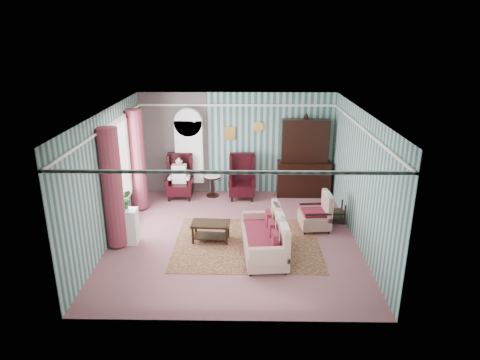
{
  "coord_description": "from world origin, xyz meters",
  "views": [
    {
      "loc": [
        0.29,
        -8.84,
        4.48
      ],
      "look_at": [
        0.13,
        0.6,
        1.19
      ],
      "focal_mm": 32.0,
      "sensor_mm": 36.0,
      "label": 1
    }
  ],
  "objects_px": {
    "wingback_left": "(180,177)",
    "round_side_table": "(212,186)",
    "plant_stand": "(125,226)",
    "wingback_right": "(242,177)",
    "bookcase": "(190,156)",
    "nest_table": "(335,212)",
    "seated_woman": "(180,178)",
    "dresser_hutch": "(305,156)",
    "sofa": "(264,230)",
    "floral_armchair": "(315,209)",
    "coffee_table": "(211,232)"
  },
  "relations": [
    {
      "from": "wingback_right",
      "to": "round_side_table",
      "type": "distance_m",
      "value": 0.92
    },
    {
      "from": "sofa",
      "to": "bookcase",
      "type": "bearing_deg",
      "value": 23.9
    },
    {
      "from": "bookcase",
      "to": "wingback_left",
      "type": "relative_size",
      "value": 1.79
    },
    {
      "from": "nest_table",
      "to": "coffee_table",
      "type": "xyz_separation_m",
      "value": [
        -2.99,
        -1.08,
        -0.05
      ]
    },
    {
      "from": "plant_stand",
      "to": "wingback_left",
      "type": "bearing_deg",
      "value": 73.78
    },
    {
      "from": "coffee_table",
      "to": "dresser_hutch",
      "type": "bearing_deg",
      "value": 50.14
    },
    {
      "from": "round_side_table",
      "to": "floral_armchair",
      "type": "distance_m",
      "value": 3.37
    },
    {
      "from": "nest_table",
      "to": "floral_armchair",
      "type": "xyz_separation_m",
      "value": [
        -0.57,
        -0.43,
        0.24
      ]
    },
    {
      "from": "bookcase",
      "to": "nest_table",
      "type": "relative_size",
      "value": 4.15
    },
    {
      "from": "seated_woman",
      "to": "floral_armchair",
      "type": "xyz_separation_m",
      "value": [
        3.5,
        -1.98,
        -0.08
      ]
    },
    {
      "from": "nest_table",
      "to": "coffee_table",
      "type": "relative_size",
      "value": 0.63
    },
    {
      "from": "dresser_hutch",
      "to": "wingback_right",
      "type": "distance_m",
      "value": 1.86
    },
    {
      "from": "wingback_left",
      "to": "wingback_right",
      "type": "height_order",
      "value": "same"
    },
    {
      "from": "dresser_hutch",
      "to": "wingback_left",
      "type": "xyz_separation_m",
      "value": [
        -3.5,
        -0.27,
        -0.55
      ]
    },
    {
      "from": "wingback_left",
      "to": "round_side_table",
      "type": "xyz_separation_m",
      "value": [
        0.9,
        0.15,
        -0.33
      ]
    },
    {
      "from": "wingback_right",
      "to": "coffee_table",
      "type": "xyz_separation_m",
      "value": [
        -0.67,
        -2.63,
        -0.4
      ]
    },
    {
      "from": "dresser_hutch",
      "to": "seated_woman",
      "type": "xyz_separation_m",
      "value": [
        -3.5,
        -0.27,
        -0.59
      ]
    },
    {
      "from": "wingback_left",
      "to": "seated_woman",
      "type": "height_order",
      "value": "wingback_left"
    },
    {
      "from": "plant_stand",
      "to": "sofa",
      "type": "height_order",
      "value": "sofa"
    },
    {
      "from": "wingback_right",
      "to": "floral_armchair",
      "type": "relative_size",
      "value": 1.23
    },
    {
      "from": "seated_woman",
      "to": "wingback_left",
      "type": "bearing_deg",
      "value": 0.0
    },
    {
      "from": "nest_table",
      "to": "coffee_table",
      "type": "height_order",
      "value": "nest_table"
    },
    {
      "from": "bookcase",
      "to": "sofa",
      "type": "distance_m",
      "value": 4.18
    },
    {
      "from": "bookcase",
      "to": "wingback_right",
      "type": "relative_size",
      "value": 1.79
    },
    {
      "from": "nest_table",
      "to": "floral_armchair",
      "type": "bearing_deg",
      "value": -142.97
    },
    {
      "from": "wingback_left",
      "to": "plant_stand",
      "type": "xyz_separation_m",
      "value": [
        -0.8,
        -2.75,
        -0.22
      ]
    },
    {
      "from": "wingback_right",
      "to": "nest_table",
      "type": "distance_m",
      "value": 2.81
    },
    {
      "from": "wingback_left",
      "to": "bookcase",
      "type": "bearing_deg",
      "value": 57.34
    },
    {
      "from": "nest_table",
      "to": "sofa",
      "type": "relative_size",
      "value": 0.29
    },
    {
      "from": "plant_stand",
      "to": "wingback_right",
      "type": "bearing_deg",
      "value": 47.16
    },
    {
      "from": "wingback_right",
      "to": "sofa",
      "type": "xyz_separation_m",
      "value": [
        0.49,
        -3.24,
        -0.06
      ]
    },
    {
      "from": "sofa",
      "to": "seated_woman",
      "type": "bearing_deg",
      "value": 29.82
    },
    {
      "from": "seated_woman",
      "to": "floral_armchair",
      "type": "distance_m",
      "value": 4.02
    },
    {
      "from": "wingback_right",
      "to": "round_side_table",
      "type": "relative_size",
      "value": 2.08
    },
    {
      "from": "coffee_table",
      "to": "wingback_left",
      "type": "bearing_deg",
      "value": 112.39
    },
    {
      "from": "wingback_right",
      "to": "round_side_table",
      "type": "bearing_deg",
      "value": 169.99
    },
    {
      "from": "dresser_hutch",
      "to": "sofa",
      "type": "distance_m",
      "value": 3.78
    },
    {
      "from": "bookcase",
      "to": "coffee_table",
      "type": "distance_m",
      "value": 3.25
    },
    {
      "from": "seated_woman",
      "to": "round_side_table",
      "type": "xyz_separation_m",
      "value": [
        0.9,
        0.15,
        -0.29
      ]
    },
    {
      "from": "wingback_left",
      "to": "coffee_table",
      "type": "bearing_deg",
      "value": -67.61
    },
    {
      "from": "wingback_right",
      "to": "plant_stand",
      "type": "xyz_separation_m",
      "value": [
        -2.55,
        -2.75,
        -0.22
      ]
    },
    {
      "from": "floral_armchair",
      "to": "bookcase",
      "type": "bearing_deg",
      "value": 49.01
    },
    {
      "from": "bookcase",
      "to": "seated_woman",
      "type": "bearing_deg",
      "value": -122.66
    },
    {
      "from": "seated_woman",
      "to": "sofa",
      "type": "distance_m",
      "value": 3.94
    },
    {
      "from": "sofa",
      "to": "round_side_table",
      "type": "bearing_deg",
      "value": 16.74
    },
    {
      "from": "seated_woman",
      "to": "bookcase",
      "type": "bearing_deg",
      "value": 57.34
    },
    {
      "from": "dresser_hutch",
      "to": "wingback_left",
      "type": "distance_m",
      "value": 3.55
    },
    {
      "from": "plant_stand",
      "to": "floral_armchair",
      "type": "xyz_separation_m",
      "value": [
        4.3,
        0.77,
        0.11
      ]
    },
    {
      "from": "round_side_table",
      "to": "plant_stand",
      "type": "distance_m",
      "value": 3.36
    },
    {
      "from": "dresser_hutch",
      "to": "seated_woman",
      "type": "relative_size",
      "value": 2.0
    }
  ]
}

